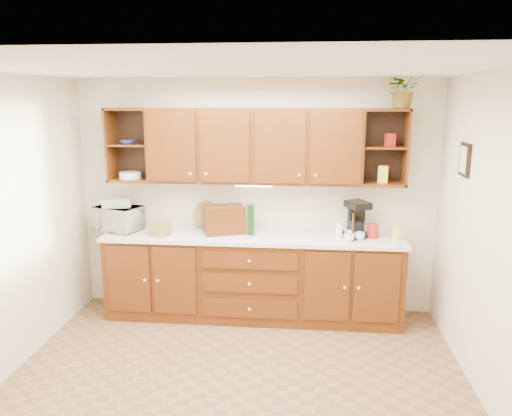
% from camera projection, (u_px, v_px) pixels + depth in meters
% --- Properties ---
extents(floor, '(4.00, 4.00, 0.00)m').
position_uv_depth(floor, '(235.00, 388.00, 4.20)').
color(floor, brown).
rests_on(floor, ground).
extents(ceiling, '(4.00, 4.00, 0.00)m').
position_uv_depth(ceiling, '(231.00, 69.00, 3.64)').
color(ceiling, white).
rests_on(ceiling, back_wall).
extents(back_wall, '(4.00, 0.00, 4.00)m').
position_uv_depth(back_wall, '(256.00, 197.00, 5.62)').
color(back_wall, beige).
rests_on(back_wall, floor).
extents(right_wall, '(0.00, 3.50, 3.50)m').
position_uv_depth(right_wall, '(498.00, 248.00, 3.72)').
color(right_wall, beige).
rests_on(right_wall, floor).
extents(base_cabinets, '(3.20, 0.60, 0.90)m').
position_uv_depth(base_cabinets, '(253.00, 278.00, 5.51)').
color(base_cabinets, '#3C1B06').
rests_on(base_cabinets, floor).
extents(countertop, '(3.24, 0.64, 0.04)m').
position_uv_depth(countertop, '(253.00, 237.00, 5.40)').
color(countertop, silver).
rests_on(countertop, base_cabinets).
extents(upper_cabinets, '(3.20, 0.33, 0.80)m').
position_uv_depth(upper_cabinets, '(255.00, 146.00, 5.33)').
color(upper_cabinets, '#3C1B06').
rests_on(upper_cabinets, back_wall).
extents(undercabinet_light, '(0.40, 0.05, 0.02)m').
position_uv_depth(undercabinet_light, '(254.00, 185.00, 5.37)').
color(undercabinet_light, white).
rests_on(undercabinet_light, upper_cabinets).
extents(framed_picture, '(0.03, 0.24, 0.30)m').
position_uv_depth(framed_picture, '(465.00, 160.00, 4.48)').
color(framed_picture, black).
rests_on(framed_picture, right_wall).
extents(wicker_basket, '(0.30, 0.30, 0.14)m').
position_uv_depth(wicker_basket, '(160.00, 229.00, 5.39)').
color(wicker_basket, olive).
rests_on(wicker_basket, countertop).
extents(microwave, '(0.57, 0.47, 0.27)m').
position_uv_depth(microwave, '(118.00, 218.00, 5.57)').
color(microwave, beige).
rests_on(microwave, countertop).
extents(towel_stack, '(0.34, 0.28, 0.09)m').
position_uv_depth(towel_stack, '(117.00, 203.00, 5.53)').
color(towel_stack, '#E1C16A').
rests_on(towel_stack, microwave).
extents(wine_bottle, '(0.10, 0.10, 0.33)m').
position_uv_depth(wine_bottle, '(251.00, 220.00, 5.37)').
color(wine_bottle, black).
rests_on(wine_bottle, countertop).
extents(woven_tray, '(0.33, 0.18, 0.31)m').
position_uv_depth(woven_tray, '(207.00, 227.00, 5.69)').
color(woven_tray, olive).
rests_on(woven_tray, countertop).
extents(bread_box, '(0.50, 0.40, 0.30)m').
position_uv_depth(bread_box, '(224.00, 220.00, 5.45)').
color(bread_box, '#3C1B06').
rests_on(bread_box, countertop).
extents(mug_tree, '(0.22, 0.23, 0.28)m').
position_uv_depth(mug_tree, '(352.00, 235.00, 5.22)').
color(mug_tree, '#3C1B06').
rests_on(mug_tree, countertop).
extents(canister_red, '(0.13, 0.13, 0.15)m').
position_uv_depth(canister_red, '(373.00, 231.00, 5.28)').
color(canister_red, '#A51E17').
rests_on(canister_red, countertop).
extents(canister_white, '(0.07, 0.07, 0.17)m').
position_uv_depth(canister_white, '(339.00, 230.00, 5.29)').
color(canister_white, white).
rests_on(canister_white, countertop).
extents(canister_yellow, '(0.10, 0.10, 0.12)m').
position_uv_depth(canister_yellow, '(397.00, 234.00, 5.20)').
color(canister_yellow, yellow).
rests_on(canister_yellow, countertop).
extents(coffee_maker, '(0.29, 0.33, 0.38)m').
position_uv_depth(coffee_maker, '(357.00, 219.00, 5.35)').
color(coffee_maker, black).
rests_on(coffee_maker, countertop).
extents(bowl_stack, '(0.18, 0.18, 0.04)m').
position_uv_depth(bowl_stack, '(128.00, 142.00, 5.43)').
color(bowl_stack, navy).
rests_on(bowl_stack, upper_cabinets).
extents(plate_stack, '(0.25, 0.25, 0.07)m').
position_uv_depth(plate_stack, '(130.00, 175.00, 5.52)').
color(plate_stack, white).
rests_on(plate_stack, upper_cabinets).
extents(pantry_box_yellow, '(0.12, 0.10, 0.18)m').
position_uv_depth(pantry_box_yellow, '(383.00, 174.00, 5.24)').
color(pantry_box_yellow, yellow).
rests_on(pantry_box_yellow, upper_cabinets).
extents(pantry_box_red, '(0.11, 0.11, 0.13)m').
position_uv_depth(pantry_box_red, '(390.00, 140.00, 5.15)').
color(pantry_box_red, '#A51E17').
rests_on(pantry_box_red, upper_cabinets).
extents(potted_plant, '(0.38, 0.35, 0.39)m').
position_uv_depth(potted_plant, '(404.00, 89.00, 4.99)').
color(potted_plant, '#999999').
rests_on(potted_plant, upper_cabinets).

